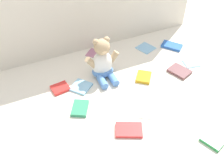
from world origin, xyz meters
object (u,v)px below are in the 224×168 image
Objects in this scene: book_case_0 at (146,48)px; book_case_1 at (96,54)px; book_case_4 at (215,138)px; teddy_bear at (103,63)px; book_case_9 at (179,71)px; book_case_2 at (172,46)px; book_case_12 at (191,63)px; book_case_10 at (146,108)px; book_case_7 at (129,130)px; book_case_6 at (80,108)px; book_case_5 at (60,88)px; book_case_3 at (144,77)px; book_case_8 at (81,87)px.

book_case_0 is 0.33m from book_case_1.
book_case_4 is (-0.09, -0.77, 0.00)m from book_case_0.
teddy_bear reaches higher than book_case_9.
book_case_2 is 0.20m from book_case_12.
book_case_9 is at bearing -19.37° from teddy_bear.
book_case_10 is 1.50× the size of book_case_12.
book_case_6 is at bearing 61.37° from book_case_7.
book_case_0 is 0.70m from book_case_7.
book_case_5 is at bearing 173.32° from book_case_0.
book_case_3 is at bearing -142.51° from book_case_0.
book_case_9 is (0.05, -0.30, 0.00)m from book_case_0.
book_case_12 is (0.59, 0.29, -0.00)m from book_case_7.
book_case_7 is (-0.10, -0.64, 0.00)m from book_case_1.
book_case_7 is (0.16, -0.23, -0.00)m from book_case_6.
book_case_9 is at bearing 142.89° from book_case_4.
book_case_5 is (-0.63, -0.15, 0.00)m from book_case_0.
book_case_9 is (-0.11, -0.24, -0.00)m from book_case_2.
book_case_2 is 1.24× the size of book_case_6.
book_case_0 is 0.87× the size of book_case_9.
teddy_bear is 2.10× the size of book_case_1.
teddy_bear reaches higher than book_case_2.
book_case_1 is 1.27× the size of book_case_5.
book_case_9 reaches higher than book_case_1.
book_case_6 reaches higher than book_case_7.
book_case_3 is 0.24m from book_case_10.
teddy_bear is at bearing 85.81° from book_case_5.
book_case_0 is at bearing 59.33° from book_case_6.
book_case_3 is 0.37m from book_case_8.
book_case_7 is 0.92× the size of book_case_10.
book_case_8 is (-0.52, -0.18, 0.00)m from book_case_0.
book_case_0 is 0.67m from book_case_6.
book_case_8 is 0.38m from book_case_10.
book_case_9 is (0.47, 0.26, 0.00)m from book_case_7.
book_case_5 and book_case_7 have the same top height.
teddy_bear is 0.30m from book_case_6.
book_case_8 is at bearing 40.82° from book_case_7.
book_case_1 is 1.10× the size of book_case_6.
book_case_1 is 0.60m from book_case_12.
book_case_3 is 0.51m from book_case_4.
book_case_8 is at bearing -163.48° from book_case_4.
book_case_2 is (0.17, -0.06, 0.00)m from book_case_0.
book_case_12 is at bearing 102.25° from book_case_1.
book_case_10 is (0.15, 0.09, -0.00)m from book_case_7.
book_case_10 is at bearing -33.94° from book_case_7.
book_case_5 is at bearing -155.18° from book_case_3.
book_case_3 is 0.83× the size of book_case_9.
book_case_2 and book_case_4 have the same top height.
book_case_4 is at bearing -3.01° from book_case_8.
book_case_7 is at bearing 38.42° from book_case_1.
book_case_0 is 0.98× the size of book_case_6.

